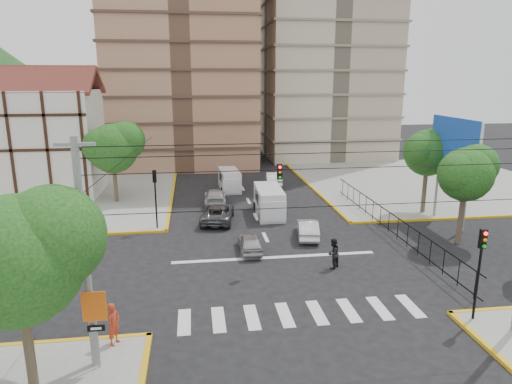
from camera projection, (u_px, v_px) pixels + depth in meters
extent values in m
plane|color=black|center=(278.00, 265.00, 27.84)|extent=(160.00, 160.00, 0.00)
cube|color=gray|center=(39.00, 194.00, 44.38)|extent=(26.00, 26.00, 0.15)
cube|color=gray|center=(425.00, 182.00, 49.69)|extent=(26.00, 26.00, 0.15)
cube|color=silver|center=(301.00, 314.00, 22.07)|extent=(12.00, 2.40, 0.01)
cube|color=silver|center=(275.00, 257.00, 28.99)|extent=(13.00, 0.40, 0.01)
cube|color=silver|center=(44.00, 144.00, 43.31)|extent=(10.00, 8.00, 10.00)
cube|color=maroon|center=(29.00, 80.00, 40.05)|extent=(10.80, 4.25, 2.65)
cube|color=maroon|center=(43.00, 80.00, 43.70)|extent=(10.80, 4.25, 2.65)
cylinder|color=slate|center=(465.00, 205.00, 33.08)|extent=(0.20, 0.20, 4.00)
cylinder|color=slate|center=(436.00, 191.00, 36.93)|extent=(0.20, 0.20, 4.00)
cube|color=silver|center=(455.00, 146.00, 34.03)|extent=(0.25, 6.00, 4.00)
cube|color=blue|center=(453.00, 146.00, 34.00)|extent=(0.08, 6.20, 4.20)
cylinder|color=#473828|center=(28.00, 337.00, 16.26)|extent=(0.36, 0.36, 4.20)
sphere|color=#124012|center=(17.00, 261.00, 15.54)|extent=(4.60, 4.60, 4.60)
sphere|color=#124012|center=(53.00, 237.00, 15.81)|extent=(3.68, 3.68, 3.68)
cylinder|color=#473828|center=(461.00, 214.00, 30.98)|extent=(0.36, 0.36, 4.20)
sphere|color=#124012|center=(466.00, 175.00, 30.31)|extent=(3.60, 3.60, 3.60)
sphere|color=#124012|center=(477.00, 165.00, 30.58)|extent=(2.88, 2.88, 2.88)
sphere|color=#124012|center=(459.00, 173.00, 29.88)|extent=(2.70, 2.70, 2.70)
cylinder|color=#473828|center=(425.00, 188.00, 37.80)|extent=(0.36, 0.36, 4.48)
sphere|color=#124012|center=(428.00, 153.00, 37.09)|extent=(3.80, 3.80, 3.80)
sphere|color=#124012|center=(437.00, 145.00, 37.36)|extent=(3.04, 3.04, 3.04)
sphere|color=#124012|center=(421.00, 151.00, 36.65)|extent=(2.85, 2.85, 2.85)
cylinder|color=#473828|center=(115.00, 180.00, 41.10)|extent=(0.36, 0.36, 4.20)
sphere|color=#124012|center=(113.00, 148.00, 40.40)|extent=(4.40, 4.40, 4.40)
sphere|color=#124012|center=(125.00, 140.00, 40.67)|extent=(3.52, 3.52, 3.52)
sphere|color=#124012|center=(102.00, 147.00, 39.94)|extent=(3.30, 3.30, 3.30)
cylinder|color=black|center=(477.00, 284.00, 20.92)|extent=(0.12, 0.12, 3.50)
cube|color=black|center=(483.00, 239.00, 20.38)|extent=(0.28, 0.22, 0.90)
sphere|color=#FF0C0C|center=(484.00, 232.00, 20.31)|extent=(0.17, 0.17, 0.17)
cylinder|color=black|center=(156.00, 205.00, 33.83)|extent=(0.12, 0.12, 3.50)
cube|color=black|center=(154.00, 176.00, 33.30)|extent=(0.28, 0.22, 0.90)
sphere|color=#FF0C0C|center=(154.00, 172.00, 33.22)|extent=(0.17, 0.17, 0.17)
cube|color=black|center=(279.00, 172.00, 26.43)|extent=(0.28, 0.22, 0.90)
cylinder|color=black|center=(323.00, 207.00, 17.67)|extent=(18.00, 0.03, 0.03)
cylinder|color=slate|center=(85.00, 257.00, 16.86)|extent=(0.28, 0.28, 9.00)
cube|color=slate|center=(74.00, 144.00, 15.84)|extent=(1.40, 0.12, 0.12)
cylinder|color=slate|center=(97.00, 330.00, 17.41)|extent=(0.08, 0.08, 3.20)
cube|color=#E5590C|center=(94.00, 307.00, 17.11)|extent=(0.90, 0.06, 1.20)
cube|color=black|center=(96.00, 328.00, 17.33)|extent=(0.65, 0.05, 0.25)
cube|color=silver|center=(269.00, 201.00, 37.71)|extent=(2.16, 5.08, 2.31)
cube|color=silver|center=(273.00, 210.00, 35.82)|extent=(1.95, 1.26, 1.61)
cube|color=black|center=(274.00, 204.00, 35.35)|extent=(1.86, 0.16, 0.90)
cylinder|color=black|center=(260.00, 217.00, 36.24)|extent=(0.25, 0.70, 0.70)
cylinder|color=black|center=(284.00, 216.00, 36.49)|extent=(0.25, 0.70, 0.70)
cylinder|color=black|center=(255.00, 206.00, 39.33)|extent=(0.25, 0.70, 0.70)
cylinder|color=black|center=(277.00, 205.00, 39.58)|extent=(0.25, 0.70, 0.70)
cube|color=silver|center=(230.00, 180.00, 46.21)|extent=(2.04, 4.53, 2.04)
cube|color=silver|center=(231.00, 185.00, 44.54)|extent=(1.75, 1.17, 1.42)
cube|color=black|center=(231.00, 181.00, 44.12)|extent=(1.64, 0.20, 0.80)
cylinder|color=black|center=(222.00, 190.00, 44.91)|extent=(0.25, 0.62, 0.62)
cylinder|color=black|center=(239.00, 190.00, 45.13)|extent=(0.25, 0.62, 0.62)
cylinder|color=black|center=(221.00, 184.00, 47.64)|extent=(0.25, 0.62, 0.62)
cylinder|color=black|center=(237.00, 183.00, 47.86)|extent=(0.25, 0.62, 0.62)
imported|color=#A9AAAE|center=(250.00, 243.00, 29.85)|extent=(1.46, 3.60, 1.22)
imported|color=silver|center=(308.00, 229.00, 32.47)|extent=(2.06, 4.17, 1.31)
imported|color=#505257|center=(218.00, 213.00, 36.10)|extent=(3.13, 5.41, 1.42)
imported|color=silver|center=(215.00, 196.00, 41.25)|extent=(2.07, 4.67, 1.33)
imported|color=#272729|center=(269.00, 191.00, 43.57)|extent=(2.03, 3.83, 1.24)
imported|color=white|center=(274.00, 179.00, 48.15)|extent=(2.09, 4.67, 1.49)
imported|color=#B5361B|center=(114.00, 324.00, 19.11)|extent=(0.71, 0.81, 1.86)
imported|color=black|center=(333.00, 253.00, 27.17)|extent=(1.14, 1.13, 1.86)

